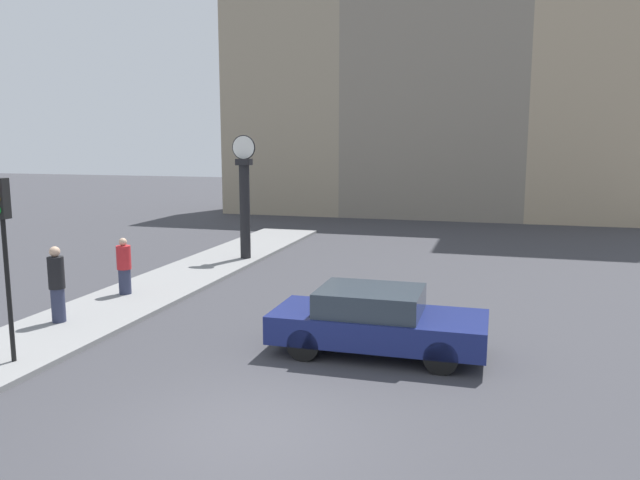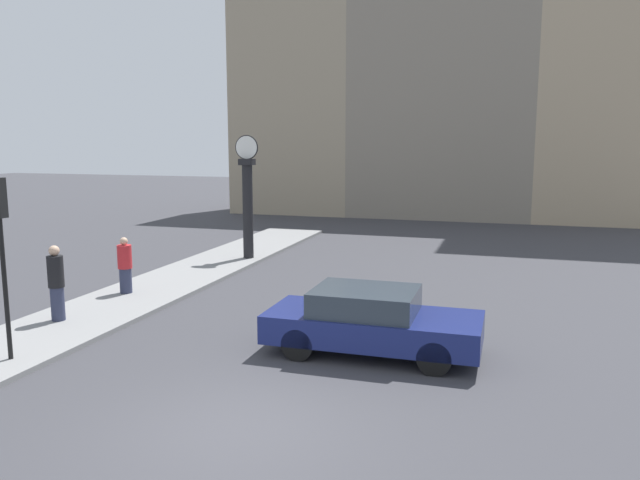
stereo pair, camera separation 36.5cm
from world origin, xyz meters
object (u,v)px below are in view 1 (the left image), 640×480
at_px(pedestrian_red_top, 124,267).
at_px(sedan_car, 376,321).
at_px(traffic_light_near, 3,231).
at_px(pedestrian_black_jacket, 57,284).
at_px(street_clock, 245,200).

bearing_deg(pedestrian_red_top, sedan_car, -18.81).
xyz_separation_m(traffic_light_near, pedestrian_red_top, (-0.98, 5.30, -1.77)).
height_order(traffic_light_near, pedestrian_red_top, traffic_light_near).
height_order(pedestrian_black_jacket, pedestrian_red_top, pedestrian_black_jacket).
bearing_deg(sedan_car, street_clock, 127.18).
distance_m(pedestrian_black_jacket, pedestrian_red_top, 2.81).
bearing_deg(street_clock, pedestrian_red_top, -101.10).
bearing_deg(traffic_light_near, street_clock, 89.07).
distance_m(sedan_car, pedestrian_black_jacket, 7.56).
bearing_deg(traffic_light_near, pedestrian_red_top, 100.45).
xyz_separation_m(sedan_car, traffic_light_near, (-6.62, -2.71, 1.97)).
bearing_deg(sedan_car, pedestrian_black_jacket, -178.33).
bearing_deg(pedestrian_black_jacket, pedestrian_red_top, 90.92).
xyz_separation_m(pedestrian_black_jacket, pedestrian_red_top, (-0.05, 2.81, -0.13)).
height_order(sedan_car, street_clock, street_clock).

